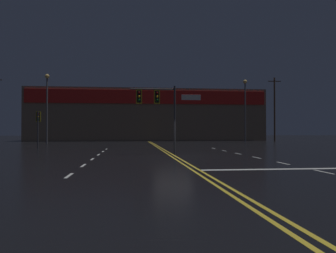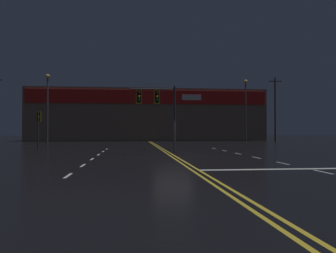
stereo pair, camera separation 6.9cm
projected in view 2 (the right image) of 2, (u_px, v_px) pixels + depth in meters
The scene contains 8 objects.
ground_plane at pixel (173, 156), 21.64m from camera, with size 200.00×200.00×0.00m, color black.
road_markings at pixel (191, 158), 20.25m from camera, with size 14.94×60.00×0.01m.
traffic_signal_median at pixel (156, 103), 23.16m from camera, with size 3.25×0.36×4.88m.
traffic_signal_corner_northwest at pixel (38, 121), 30.63m from camera, with size 0.42×0.36×3.49m.
streetlight_near_left at pixel (48, 99), 41.92m from camera, with size 0.56×0.56×8.97m.
streetlight_near_right at pixel (246, 102), 46.87m from camera, with size 0.56×0.56×9.03m.
building_backdrop at pixel (148, 116), 58.06m from camera, with size 39.69×10.23×8.72m.
utility_pole_row at pixel (145, 108), 51.71m from camera, with size 46.31×0.26×10.49m.
Camera 2 is at (-2.63, -21.51, 1.66)m, focal length 35.00 mm.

